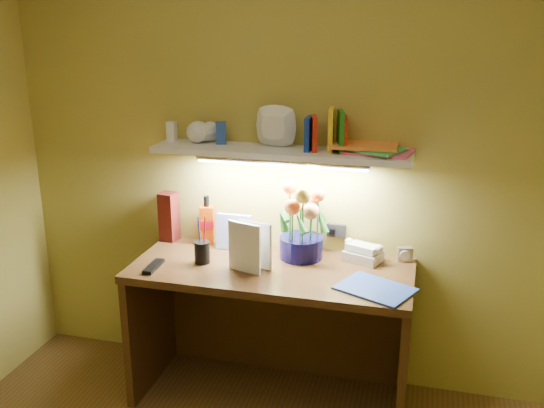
# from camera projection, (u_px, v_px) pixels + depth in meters

# --- Properties ---
(desk) EXTENTS (1.40, 0.60, 0.75)m
(desk) POSITION_uv_depth(u_px,v_px,m) (271.00, 334.00, 3.13)
(desk) COLOR #3E2111
(desk) RESTS_ON ground
(flower_bouquet) EXTENTS (0.25, 0.25, 0.39)m
(flower_bouquet) POSITION_uv_depth(u_px,v_px,m) (301.00, 221.00, 3.09)
(flower_bouquet) COLOR #07063B
(flower_bouquet) RESTS_ON desk
(telephone) EXTENTS (0.21, 0.19, 0.11)m
(telephone) POSITION_uv_depth(u_px,v_px,m) (364.00, 251.00, 3.08)
(telephone) COLOR #EAE7C8
(telephone) RESTS_ON desk
(desk_clock) EXTENTS (0.08, 0.05, 0.07)m
(desk_clock) POSITION_uv_depth(u_px,v_px,m) (405.00, 254.00, 3.09)
(desk_clock) COLOR #AFAEB3
(desk_clock) RESTS_ON desk
(whisky_bottle) EXTENTS (0.09, 0.09, 0.27)m
(whisky_bottle) POSITION_uv_depth(u_px,v_px,m) (207.00, 220.00, 3.30)
(whisky_bottle) COLOR #B63D04
(whisky_bottle) RESTS_ON desk
(whisky_box) EXTENTS (0.10, 0.10, 0.27)m
(whisky_box) POSITION_uv_depth(u_px,v_px,m) (169.00, 217.00, 3.35)
(whisky_box) COLOR #541511
(whisky_box) RESTS_ON desk
(pen_cup) EXTENTS (0.09, 0.09, 0.19)m
(pen_cup) POSITION_uv_depth(u_px,v_px,m) (202.00, 245.00, 3.05)
(pen_cup) COLOR black
(pen_cup) RESTS_ON desk
(art_card) EXTENTS (0.19, 0.04, 0.19)m
(art_card) POSITION_uv_depth(u_px,v_px,m) (234.00, 232.00, 3.23)
(art_card) COLOR white
(art_card) RESTS_ON desk
(tv_remote) EXTENTS (0.05, 0.17, 0.02)m
(tv_remote) POSITION_uv_depth(u_px,v_px,m) (154.00, 266.00, 3.01)
(tv_remote) COLOR black
(tv_remote) RESTS_ON desk
(blue_folder) EXTENTS (0.39, 0.35, 0.01)m
(blue_folder) POSITION_uv_depth(u_px,v_px,m) (375.00, 289.00, 2.77)
(blue_folder) COLOR #274AAC
(blue_folder) RESTS_ON desk
(desk_book_a) EXTENTS (0.18, 0.07, 0.24)m
(desk_book_a) POSITION_uv_depth(u_px,v_px,m) (240.00, 242.00, 3.02)
(desk_book_a) COLOR silver
(desk_book_a) RESTS_ON desk
(desk_book_b) EXTENTS (0.18, 0.08, 0.25)m
(desk_book_b) POSITION_uv_depth(u_px,v_px,m) (229.00, 244.00, 2.98)
(desk_book_b) COLOR white
(desk_book_b) RESTS_ON desk
(wall_shelf) EXTENTS (1.31, 0.31, 0.24)m
(wall_shelf) POSITION_uv_depth(u_px,v_px,m) (285.00, 146.00, 3.01)
(wall_shelf) COLOR white
(wall_shelf) RESTS_ON ground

